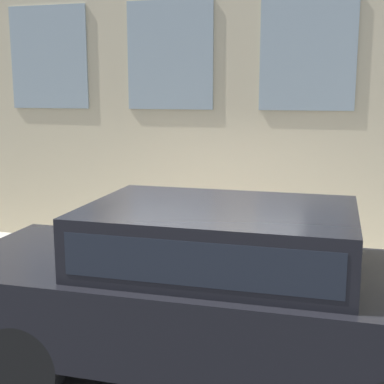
% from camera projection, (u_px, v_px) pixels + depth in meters
% --- Properties ---
extents(ground_plane, '(80.00, 80.00, 0.00)m').
position_uv_depth(ground_plane, '(197.00, 314.00, 6.79)').
color(ground_plane, '#38383A').
extents(sidewalk, '(2.47, 60.00, 0.12)m').
position_uv_depth(sidewalk, '(218.00, 278.00, 7.95)').
color(sidewalk, '#B2ADA3').
rests_on(sidewalk, ground_plane).
extents(fire_hydrant, '(0.36, 0.47, 0.85)m').
position_uv_depth(fire_hydrant, '(210.00, 257.00, 7.31)').
color(fire_hydrant, red).
rests_on(fire_hydrant, sidewalk).
extents(person, '(0.30, 0.20, 1.25)m').
position_uv_depth(person, '(175.00, 228.00, 7.58)').
color(person, '#232328').
rests_on(person, sidewalk).
extents(parked_car_charcoal_near, '(1.96, 5.19, 1.73)m').
position_uv_depth(parked_car_charcoal_near, '(219.00, 284.00, 5.13)').
color(parked_car_charcoal_near, black).
rests_on(parked_car_charcoal_near, ground_plane).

